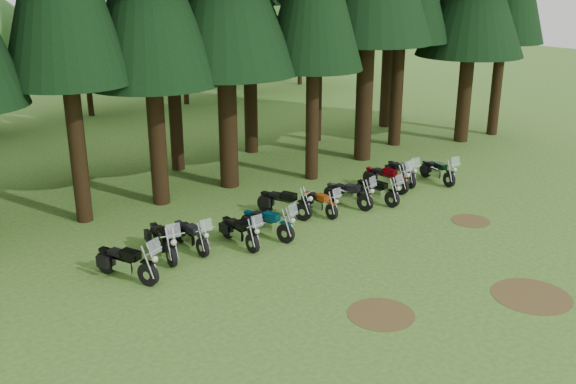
% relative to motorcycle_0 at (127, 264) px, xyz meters
% --- Properties ---
extents(ground, '(120.00, 120.00, 0.00)m').
position_rel_motorcycle_0_xyz_m(ground, '(7.23, -4.17, -0.50)').
color(ground, '#38681D').
rests_on(ground, ground).
extents(decid_4, '(5.93, 5.76, 7.41)m').
position_rel_motorcycle_0_xyz_m(decid_4, '(8.81, 22.16, 3.87)').
color(decid_4, black).
rests_on(decid_4, ground).
extents(decid_5, '(8.45, 8.21, 10.56)m').
position_rel_motorcycle_0_xyz_m(decid_5, '(15.53, 21.55, 5.73)').
color(decid_5, black).
rests_on(decid_5, ground).
extents(decid_6, '(7.06, 6.86, 8.82)m').
position_rel_motorcycle_0_xyz_m(decid_6, '(22.09, 22.84, 4.70)').
color(decid_6, black).
rests_on(decid_6, ground).
extents(decid_7, '(8.44, 8.20, 10.55)m').
position_rel_motorcycle_0_xyz_m(decid_7, '(26.70, 22.66, 5.72)').
color(decid_7, black).
rests_on(decid_7, ground).
extents(dirt_patch_0, '(1.80, 1.80, 0.01)m').
position_rel_motorcycle_0_xyz_m(dirt_patch_0, '(4.23, -6.17, -0.50)').
color(dirt_patch_0, '#4C3D1E').
rests_on(dirt_patch_0, ground).
extents(dirt_patch_1, '(1.40, 1.40, 0.01)m').
position_rel_motorcycle_0_xyz_m(dirt_patch_1, '(11.73, -3.67, -0.50)').
color(dirt_patch_1, '#4C3D1E').
rests_on(dirt_patch_1, ground).
extents(dirt_patch_2, '(2.20, 2.20, 0.01)m').
position_rel_motorcycle_0_xyz_m(dirt_patch_2, '(8.23, -8.17, -0.50)').
color(dirt_patch_2, '#4C3D1E').
rests_on(dirt_patch_2, ground).
extents(motorcycle_0, '(1.12, 2.34, 1.51)m').
position_rel_motorcycle_0_xyz_m(motorcycle_0, '(0.00, 0.00, 0.00)').
color(motorcycle_0, black).
rests_on(motorcycle_0, ground).
extents(motorcycle_1, '(0.75, 2.40, 1.51)m').
position_rel_motorcycle_0_xyz_m(motorcycle_1, '(1.61, 0.74, -0.00)').
color(motorcycle_1, black).
rests_on(motorcycle_1, ground).
extents(motorcycle_2, '(0.41, 2.16, 1.36)m').
position_rel_motorcycle_0_xyz_m(motorcycle_2, '(2.59, 0.66, -0.05)').
color(motorcycle_2, black).
rests_on(motorcycle_2, ground).
extents(motorcycle_3, '(0.41, 2.18, 1.37)m').
position_rel_motorcycle_0_xyz_m(motorcycle_3, '(4.00, -0.08, -0.05)').
color(motorcycle_3, black).
rests_on(motorcycle_3, ground).
extents(motorcycle_4, '(0.83, 2.28, 1.44)m').
position_rel_motorcycle_0_xyz_m(motorcycle_4, '(5.11, -0.14, -0.02)').
color(motorcycle_4, black).
rests_on(motorcycle_4, ground).
extents(motorcycle_5, '(0.88, 2.26, 0.95)m').
position_rel_motorcycle_0_xyz_m(motorcycle_5, '(6.81, 1.04, -0.02)').
color(motorcycle_5, black).
rests_on(motorcycle_5, ground).
extents(motorcycle_6, '(0.38, 2.00, 1.26)m').
position_rel_motorcycle_0_xyz_m(motorcycle_6, '(7.98, 0.38, -0.08)').
color(motorcycle_6, black).
rests_on(motorcycle_6, ground).
extents(motorcycle_7, '(0.73, 2.26, 1.42)m').
position_rel_motorcycle_0_xyz_m(motorcycle_7, '(9.38, 0.27, -0.03)').
color(motorcycle_7, black).
rests_on(motorcycle_7, ground).
extents(motorcycle_8, '(0.51, 2.18, 1.37)m').
position_rel_motorcycle_0_xyz_m(motorcycle_8, '(10.55, -0.13, -0.05)').
color(motorcycle_8, black).
rests_on(motorcycle_8, ground).
extents(motorcycle_9, '(0.52, 2.33, 1.47)m').
position_rel_motorcycle_0_xyz_m(motorcycle_9, '(11.97, 0.70, -0.01)').
color(motorcycle_9, black).
rests_on(motorcycle_9, ground).
extents(motorcycle_10, '(0.90, 2.19, 1.39)m').
position_rel_motorcycle_0_xyz_m(motorcycle_10, '(13.15, 0.90, -0.04)').
color(motorcycle_10, black).
rests_on(motorcycle_10, ground).
extents(motorcycle_11, '(0.70, 2.20, 1.38)m').
position_rel_motorcycle_0_xyz_m(motorcycle_11, '(14.47, -0.01, -0.04)').
color(motorcycle_11, black).
rests_on(motorcycle_11, ground).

